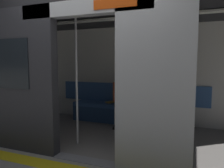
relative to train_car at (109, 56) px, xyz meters
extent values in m
plane|color=gray|center=(-0.07, 1.07, -1.51)|extent=(60.00, 60.00, 0.00)
cube|color=#ADAFB5|center=(-1.02, 1.09, -0.41)|extent=(0.96, 0.12, 2.22)
cube|color=black|center=(-1.02, 1.10, -0.14)|extent=(0.53, 0.02, 0.55)
cube|color=black|center=(1.37, 1.16, -0.14)|extent=(1.10, 0.02, 0.76)
cube|color=#ADAFB5|center=(-0.07, 1.07, 0.60)|extent=(1.92, 0.16, 0.20)
cube|color=#BF3F0C|center=(-0.54, 1.16, 0.60)|extent=(0.56, 0.02, 0.12)
cube|color=black|center=(-0.07, -0.08, 0.76)|extent=(6.40, 2.46, 0.12)
cube|color=gray|center=(-0.07, -0.08, -1.51)|extent=(6.08, 2.30, 0.01)
cube|color=silver|center=(-0.07, -1.23, -0.41)|extent=(6.08, 0.10, 2.22)
cube|color=#38609E|center=(-0.07, -1.17, -0.85)|extent=(3.52, 0.06, 0.45)
cube|color=white|center=(-0.07, -0.08, 0.67)|extent=(4.48, 0.16, 0.03)
cube|color=gray|center=(-0.07, 1.07, -1.51)|extent=(0.96, 0.19, 0.01)
cube|color=#38609E|center=(-0.07, -0.95, -1.12)|extent=(2.59, 0.44, 0.09)
cube|color=navy|center=(-0.07, -0.75, -1.34)|extent=(2.59, 0.04, 0.35)
cube|color=#CC5933|center=(-0.02, -0.93, -0.82)|extent=(0.40, 0.26, 0.50)
sphere|color=#8C664C|center=(-0.02, -0.93, -0.48)|extent=(0.21, 0.21, 0.21)
sphere|color=brown|center=(-0.02, -0.94, -0.44)|extent=(0.19, 0.19, 0.19)
cylinder|color=#CC5933|center=(-0.25, -0.92, -0.79)|extent=(0.08, 0.08, 0.44)
cylinder|color=#CC5933|center=(0.21, -0.87, -0.79)|extent=(0.08, 0.08, 0.44)
cylinder|color=#2D2D38|center=(-0.13, -0.74, -1.02)|extent=(0.18, 0.41, 0.14)
cylinder|color=#2D2D38|center=(0.05, -0.72, -1.02)|extent=(0.18, 0.41, 0.14)
cylinder|color=#2D2D38|center=(-0.15, -0.54, -1.27)|extent=(0.10, 0.10, 0.40)
cylinder|color=#2D2D38|center=(0.03, -0.52, -1.27)|extent=(0.10, 0.10, 0.40)
cube|color=black|center=(-0.15, -0.49, -1.48)|extent=(0.12, 0.23, 0.06)
cube|color=black|center=(0.03, -0.47, -1.48)|extent=(0.12, 0.23, 0.06)
cube|color=#262D4C|center=(-0.38, -0.95, -0.99)|extent=(0.26, 0.14, 0.17)
cube|color=#1A2035|center=(-0.38, -0.88, -1.00)|extent=(0.02, 0.01, 0.14)
cube|color=gold|center=(0.35, -0.98, -1.06)|extent=(0.23, 0.26, 0.03)
cylinder|color=silver|center=(0.35, 0.57, -0.42)|extent=(0.04, 0.04, 2.20)
camera|label=1|loc=(-1.49, 3.70, -0.11)|focal=34.63mm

